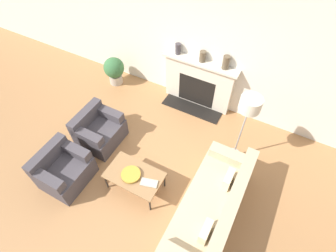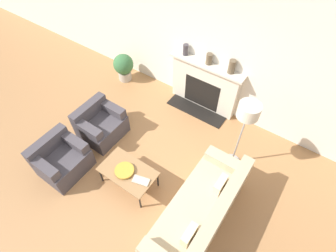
# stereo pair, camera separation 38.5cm
# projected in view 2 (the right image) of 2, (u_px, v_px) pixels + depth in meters

# --- Properties ---
(ground_plane) EXTENTS (18.00, 18.00, 0.00)m
(ground_plane) POSITION_uv_depth(u_px,v_px,m) (132.00, 179.00, 5.05)
(ground_plane) COLOR #A87547
(wall_back) EXTENTS (18.00, 0.06, 2.90)m
(wall_back) POSITION_uv_depth(u_px,v_px,m) (208.00, 48.00, 5.35)
(wall_back) COLOR silver
(wall_back) RESTS_ON ground_plane
(fireplace) EXTENTS (1.70, 0.59, 1.19)m
(fireplace) POSITION_uv_depth(u_px,v_px,m) (204.00, 86.00, 5.91)
(fireplace) COLOR beige
(fireplace) RESTS_ON ground_plane
(couch) EXTENTS (0.85, 2.17, 0.85)m
(couch) POSITION_uv_depth(u_px,v_px,m) (200.00, 212.00, 4.31)
(couch) COLOR tan
(couch) RESTS_ON ground_plane
(armchair_near) EXTENTS (0.76, 0.87, 0.75)m
(armchair_near) POSITION_uv_depth(u_px,v_px,m) (62.00, 160.00, 4.97)
(armchair_near) COLOR #423D42
(armchair_near) RESTS_ON ground_plane
(armchair_far) EXTENTS (0.76, 0.87, 0.75)m
(armchair_far) POSITION_uv_depth(u_px,v_px,m) (101.00, 125.00, 5.53)
(armchair_far) COLOR #423D42
(armchair_far) RESTS_ON ground_plane
(coffee_table) EXTENTS (1.01, 0.60, 0.44)m
(coffee_table) POSITION_uv_depth(u_px,v_px,m) (128.00, 172.00, 4.69)
(coffee_table) COLOR olive
(coffee_table) RESTS_ON ground_plane
(bowl) EXTENTS (0.35, 0.35, 0.05)m
(bowl) POSITION_uv_depth(u_px,v_px,m) (124.00, 170.00, 4.63)
(bowl) COLOR #BC8E2D
(bowl) RESTS_ON coffee_table
(book) EXTENTS (0.32, 0.22, 0.02)m
(book) POSITION_uv_depth(u_px,v_px,m) (141.00, 181.00, 4.53)
(book) COLOR #B2A893
(book) RESTS_ON coffee_table
(floor_lamp) EXTENTS (0.37, 0.37, 1.63)m
(floor_lamp) POSITION_uv_depth(u_px,v_px,m) (247.00, 117.00, 4.27)
(floor_lamp) COLOR gray
(floor_lamp) RESTS_ON ground_plane
(mantel_vase_left) EXTENTS (0.12, 0.12, 0.24)m
(mantel_vase_left) POSITION_uv_depth(u_px,v_px,m) (186.00, 50.00, 5.56)
(mantel_vase_left) COLOR #3D383D
(mantel_vase_left) RESTS_ON fireplace
(mantel_vase_center_left) EXTENTS (0.13, 0.13, 0.23)m
(mantel_vase_center_left) POSITION_uv_depth(u_px,v_px,m) (209.00, 59.00, 5.35)
(mantel_vase_center_left) COLOR brown
(mantel_vase_center_left) RESTS_ON fireplace
(mantel_vase_center_right) EXTENTS (0.14, 0.14, 0.29)m
(mantel_vase_center_right) POSITION_uv_depth(u_px,v_px,m) (232.00, 67.00, 5.15)
(mantel_vase_center_right) COLOR brown
(mantel_vase_center_right) RESTS_ON fireplace
(potted_plant) EXTENTS (0.51, 0.51, 0.73)m
(potted_plant) POSITION_uv_depth(u_px,v_px,m) (124.00, 66.00, 6.64)
(potted_plant) COLOR #B2A899
(potted_plant) RESTS_ON ground_plane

